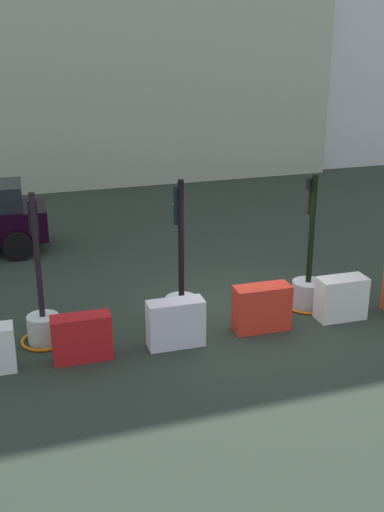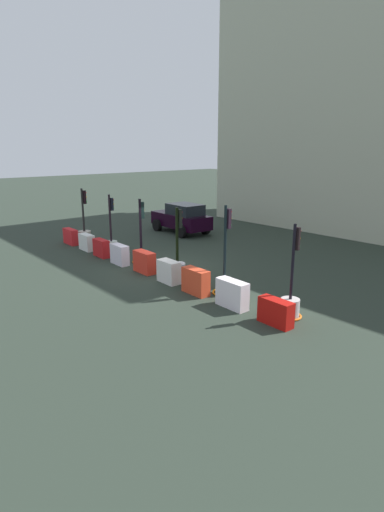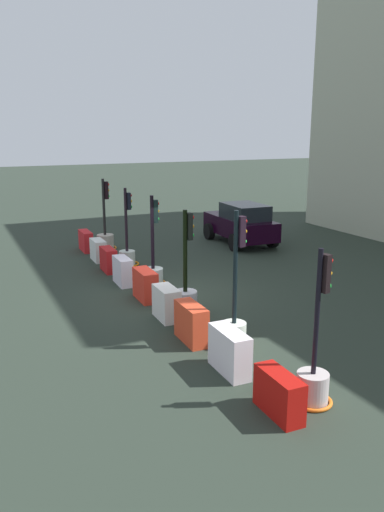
# 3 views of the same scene
# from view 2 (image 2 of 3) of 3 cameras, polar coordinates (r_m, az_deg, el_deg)

# --- Properties ---
(ground_plane) EXTENTS (120.00, 120.00, 0.00)m
(ground_plane) POSITION_cam_2_polar(r_m,az_deg,el_deg) (17.75, -4.45, -1.72)
(ground_plane) COLOR #273228
(traffic_light_0) EXTENTS (0.93, 0.93, 2.92)m
(traffic_light_0) POSITION_cam_2_polar(r_m,az_deg,el_deg) (23.36, -14.65, 3.07)
(traffic_light_0) COLOR #BAAFA0
(traffic_light_0) RESTS_ON ground_plane
(traffic_light_1) EXTENTS (0.87, 0.87, 2.84)m
(traffic_light_1) POSITION_cam_2_polar(r_m,az_deg,el_deg) (20.85, -11.09, 1.91)
(traffic_light_1) COLOR silver
(traffic_light_1) RESTS_ON ground_plane
(traffic_light_2) EXTENTS (0.84, 0.84, 2.87)m
(traffic_light_2) POSITION_cam_2_polar(r_m,az_deg,el_deg) (18.64, -7.02, 0.62)
(traffic_light_2) COLOR silver
(traffic_light_2) RESTS_ON ground_plane
(traffic_light_3) EXTENTS (0.91, 0.91, 2.80)m
(traffic_light_3) POSITION_cam_2_polar(r_m,az_deg,el_deg) (16.46, -2.03, -1.19)
(traffic_light_3) COLOR silver
(traffic_light_3) RESTS_ON ground_plane
(traffic_light_4) EXTENTS (0.85, 0.85, 3.15)m
(traffic_light_4) POSITION_cam_2_polar(r_m,az_deg,el_deg) (14.60, 4.52, -3.14)
(traffic_light_4) COLOR silver
(traffic_light_4) RESTS_ON ground_plane
(traffic_light_5) EXTENTS (0.76, 0.76, 2.90)m
(traffic_light_5) POSITION_cam_2_polar(r_m,az_deg,el_deg) (12.95, 13.46, -6.19)
(traffic_light_5) COLOR #B8ADAB
(traffic_light_5) RESTS_ON ground_plane
(construction_barrier_0) EXTENTS (1.16, 0.40, 0.82)m
(construction_barrier_0) POSITION_cam_2_polar(r_m,az_deg,el_deg) (23.00, -16.46, 2.60)
(construction_barrier_0) COLOR red
(construction_barrier_0) RESTS_ON ground_plane
(construction_barrier_1) EXTENTS (1.05, 0.45, 0.81)m
(construction_barrier_1) POSITION_cam_2_polar(r_m,az_deg,el_deg) (21.42, -14.36, 1.85)
(construction_barrier_1) COLOR silver
(construction_barrier_1) RESTS_ON ground_plane
(construction_barrier_2) EXTENTS (1.03, 0.42, 0.83)m
(construction_barrier_2) POSITION_cam_2_polar(r_m,az_deg,el_deg) (19.96, -12.44, 1.07)
(construction_barrier_2) COLOR red
(construction_barrier_2) RESTS_ON ground_plane
(construction_barrier_3) EXTENTS (1.04, 0.43, 0.88)m
(construction_barrier_3) POSITION_cam_2_polar(r_m,az_deg,el_deg) (18.51, -9.99, 0.20)
(construction_barrier_3) COLOR silver
(construction_barrier_3) RESTS_ON ground_plane
(construction_barrier_4) EXTENTS (1.10, 0.48, 0.89)m
(construction_barrier_4) POSITION_cam_2_polar(r_m,az_deg,el_deg) (17.14, -6.61, -0.83)
(construction_barrier_4) COLOR red
(construction_barrier_4) RESTS_ON ground_plane
(construction_barrier_5) EXTENTS (0.99, 0.50, 0.86)m
(construction_barrier_5) POSITION_cam_2_polar(r_m,az_deg,el_deg) (15.78, -3.24, -2.18)
(construction_barrier_5) COLOR white
(construction_barrier_5) RESTS_ON ground_plane
(construction_barrier_6) EXTENTS (1.12, 0.45, 0.91)m
(construction_barrier_6) POSITION_cam_2_polar(r_m,az_deg,el_deg) (14.57, 0.51, -3.53)
(construction_barrier_6) COLOR #DD4223
(construction_barrier_6) RESTS_ON ground_plane
(construction_barrier_7) EXTENTS (1.16, 0.46, 0.91)m
(construction_barrier_7) POSITION_cam_2_polar(r_m,az_deg,el_deg) (13.41, 5.58, -5.26)
(construction_barrier_7) COLOR white
(construction_barrier_7) RESTS_ON ground_plane
(construction_barrier_8) EXTENTS (1.09, 0.43, 0.78)m
(construction_barrier_8) POSITION_cam_2_polar(r_m,az_deg,el_deg) (12.35, 11.51, -7.62)
(construction_barrier_8) COLOR #B6100B
(construction_barrier_8) RESTS_ON ground_plane
(car_black_sedan) EXTENTS (4.21, 2.22, 1.78)m
(car_black_sedan) POSITION_cam_2_polar(r_m,az_deg,el_deg) (24.97, -1.42, 5.28)
(car_black_sedan) COLOR black
(car_black_sedan) RESTS_ON ground_plane
(building_main_facade) EXTENTS (17.30, 9.99, 16.86)m
(building_main_facade) POSITION_cam_2_polar(r_m,az_deg,el_deg) (29.85, 22.99, 20.29)
(building_main_facade) COLOR #ADB297
(building_main_facade) RESTS_ON ground_plane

